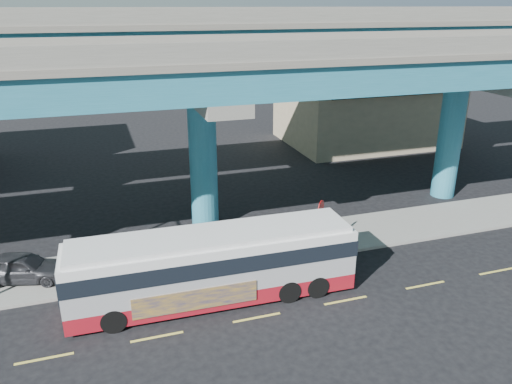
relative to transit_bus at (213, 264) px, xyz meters
name	(u,v)px	position (x,y,z in m)	size (l,w,h in m)	color
ground	(255,314)	(1.28, -1.61, -1.69)	(120.00, 120.00, 0.00)	black
sidewalk	(221,252)	(1.28, 3.89, -1.62)	(70.00, 4.00, 0.15)	gray
lane_markings	(257,318)	(1.28, -1.91, -1.69)	(58.00, 0.12, 0.01)	#D8C64C
viaduct	(199,61)	(1.28, 7.50, 7.45)	(52.00, 12.40, 11.70)	#21687E
building_beige	(366,103)	(19.28, 21.37, 1.81)	(14.00, 10.23, 7.00)	tan
transit_bus	(213,264)	(0.00, 0.00, 0.00)	(12.11, 2.87, 3.09)	maroon
parked_car	(22,267)	(-7.88, 3.93, -0.88)	(4.15, 2.53, 1.32)	#2E2F33
stop_sign	(321,214)	(6.10, 2.57, 0.40)	(0.60, 0.58, 2.68)	gray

